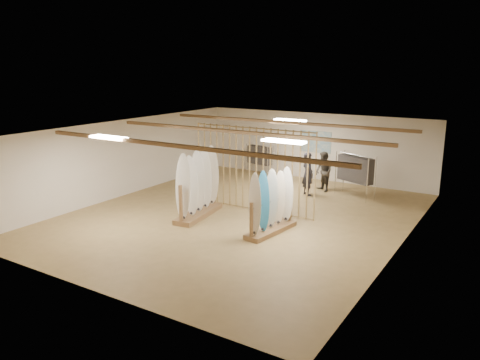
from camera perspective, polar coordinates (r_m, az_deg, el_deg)
The scene contains 16 objects.
floor at distance 15.06m, azimuth 0.00°, elevation -4.44°, with size 12.00×12.00×0.00m, color #9F814D.
ceiling at distance 14.43m, azimuth 0.00°, elevation 6.18°, with size 12.00×12.00×0.00m, color gray.
wall_back at distance 19.93m, azimuth 9.16°, elevation 4.07°, with size 12.00×12.00×0.00m, color silver.
wall_front at distance 10.28m, azimuth -18.02°, elevation -5.72°, with size 12.00×12.00×0.00m, color silver.
wall_left at distance 17.77m, azimuth -13.84°, elevation 2.66°, with size 12.00×12.00×0.00m, color silver.
wall_right at distance 12.85m, azimuth 19.32°, elevation -1.95°, with size 12.00×12.00×0.00m, color silver.
ceiling_slats at distance 14.44m, azimuth 0.00°, elevation 5.87°, with size 9.50×6.12×0.10m, color olive.
light_panels at distance 14.44m, azimuth 0.00°, elevation 5.95°, with size 1.20×0.35×0.06m, color white.
bamboo_partition at distance 15.35m, azimuth 1.58°, elevation 1.33°, with size 4.45×0.05×2.78m.
poster at distance 19.88m, azimuth 9.16°, elevation 4.63°, with size 1.40×0.03×0.90m, color teal.
rack_left at distance 14.92m, azimuth -5.11°, elevation -1.76°, with size 0.88×2.29×2.13m.
rack_right at distance 13.47m, azimuth 3.82°, elevation -3.86°, with size 0.76×2.01×1.86m.
clothing_rack_a at distance 20.51m, azimuth 2.39°, elevation 3.03°, with size 1.24×0.58×1.36m.
clothing_rack_b at distance 17.43m, azimuth 13.89°, elevation 1.29°, with size 1.44×0.92×1.62m.
shopper_a at distance 17.45m, azimuth 8.26°, elevation 1.11°, with size 0.67×0.45×1.84m, color #24242B.
shopper_b at distance 18.08m, azimuth 10.16°, elevation 1.31°, with size 0.84×0.65×1.73m, color #37322A.
Camera 1 is at (7.54, -12.15, 4.72)m, focal length 35.00 mm.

